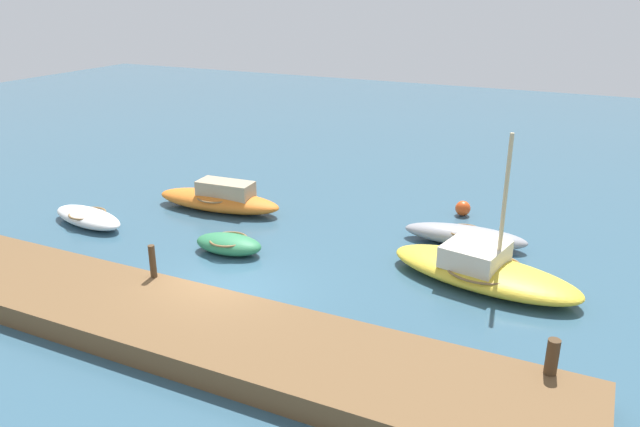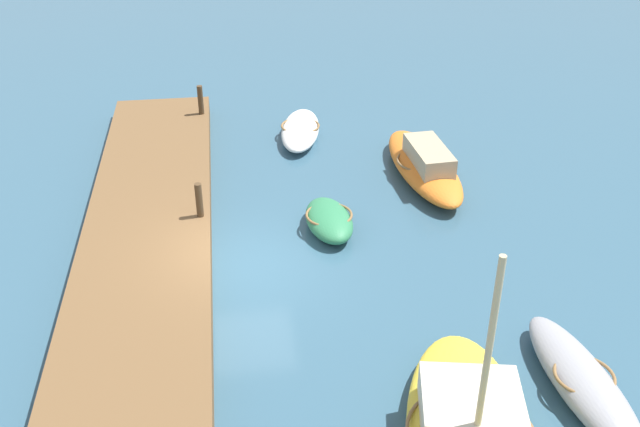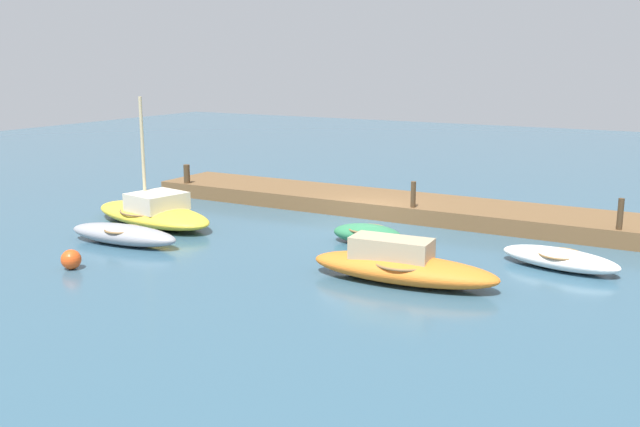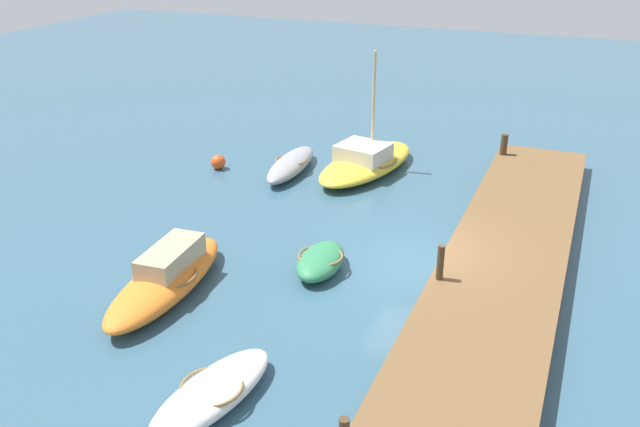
# 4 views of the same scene
# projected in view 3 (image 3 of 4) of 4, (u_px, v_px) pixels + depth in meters

# --- Properties ---
(ground_plane) EXTENTS (84.00, 84.00, 0.00)m
(ground_plane) POSITION_uv_depth(u_px,v_px,m) (361.00, 224.00, 26.56)
(ground_plane) COLOR #33566B
(dock_platform) EXTENTS (20.78, 3.32, 0.61)m
(dock_platform) POSITION_uv_depth(u_px,v_px,m) (388.00, 204.00, 28.57)
(dock_platform) COLOR brown
(dock_platform) RESTS_ON ground_plane
(sailboat_yellow) EXTENTS (6.18, 3.39, 4.67)m
(sailboat_yellow) POSITION_uv_depth(u_px,v_px,m) (153.00, 212.00, 26.39)
(sailboat_yellow) COLOR gold
(sailboat_yellow) RESTS_ON ground_plane
(rowboat_grey) EXTENTS (4.26, 1.45, 0.67)m
(rowboat_grey) POSITION_uv_depth(u_px,v_px,m) (123.00, 234.00, 23.56)
(rowboat_grey) COLOR #939399
(rowboat_grey) RESTS_ON ground_plane
(motorboat_orange) EXTENTS (5.39, 2.00, 1.22)m
(motorboat_orange) POSITION_uv_depth(u_px,v_px,m) (401.00, 266.00, 19.55)
(motorboat_orange) COLOR orange
(motorboat_orange) RESTS_ON ground_plane
(dinghy_green) EXTENTS (2.44, 1.41, 0.64)m
(dinghy_green) POSITION_uv_depth(u_px,v_px,m) (367.00, 233.00, 23.73)
(dinghy_green) COLOR #2D7A4C
(dinghy_green) RESTS_ON ground_plane
(rowboat_white) EXTENTS (3.67, 1.90, 0.58)m
(rowboat_white) POSITION_uv_depth(u_px,v_px,m) (560.00, 259.00, 20.85)
(rowboat_white) COLOR white
(rowboat_white) RESTS_ON ground_plane
(mooring_post_west) EXTENTS (0.19, 0.19, 1.03)m
(mooring_post_west) POSITION_uv_depth(u_px,v_px,m) (620.00, 214.00, 22.98)
(mooring_post_west) COLOR #47331E
(mooring_post_west) RESTS_ON dock_platform
(mooring_post_mid_west) EXTENTS (0.19, 0.19, 0.97)m
(mooring_post_mid_west) POSITION_uv_depth(u_px,v_px,m) (413.00, 194.00, 26.42)
(mooring_post_mid_west) COLOR #47331E
(mooring_post_mid_west) RESTS_ON dock_platform
(mooring_post_mid_east) EXTENTS (0.27, 0.27, 0.82)m
(mooring_post_mid_east) POSITION_uv_depth(u_px,v_px,m) (187.00, 174.00, 31.59)
(mooring_post_mid_east) COLOR #47331E
(mooring_post_mid_east) RESTS_ON dock_platform
(marker_buoy) EXTENTS (0.58, 0.58, 0.58)m
(marker_buoy) POSITION_uv_depth(u_px,v_px,m) (71.00, 259.00, 20.80)
(marker_buoy) COLOR #E54C19
(marker_buoy) RESTS_ON ground_plane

